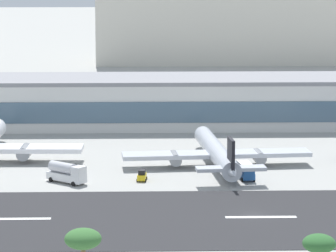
{
  "coord_description": "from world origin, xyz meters",
  "views": [
    {
      "loc": [
        -18.49,
        -152.11,
        42.7
      ],
      "look_at": [
        -13.37,
        41.83,
        7.89
      ],
      "focal_mm": 99.41,
      "sensor_mm": 36.0,
      "label": 1
    }
  ],
  "objects_px": {
    "service_fuel_truck_0": "(67,173)",
    "service_baggage_tug_2": "(142,175)",
    "airliner_black_tail_gate_1": "(217,154)",
    "palm_tree_2": "(83,242)",
    "palm_tree_0": "(319,247)",
    "service_box_truck_1": "(246,170)",
    "distant_hotel_block": "(234,20)",
    "terminal_building": "(192,101)"
  },
  "relations": [
    {
      "from": "distant_hotel_block",
      "to": "palm_tree_0",
      "type": "relative_size",
      "value": 9.77
    },
    {
      "from": "service_box_truck_1",
      "to": "palm_tree_0",
      "type": "height_order",
      "value": "palm_tree_0"
    },
    {
      "from": "airliner_black_tail_gate_1",
      "to": "palm_tree_2",
      "type": "bearing_deg",
      "value": 160.7
    },
    {
      "from": "service_fuel_truck_0",
      "to": "service_box_truck_1",
      "type": "xyz_separation_m",
      "value": [
        35.03,
        1.96,
        -0.24
      ]
    },
    {
      "from": "palm_tree_0",
      "to": "service_box_truck_1",
      "type": "bearing_deg",
      "value": 90.05
    },
    {
      "from": "terminal_building",
      "to": "service_fuel_truck_0",
      "type": "height_order",
      "value": "terminal_building"
    },
    {
      "from": "distant_hotel_block",
      "to": "palm_tree_0",
      "type": "distance_m",
      "value": 287.01
    },
    {
      "from": "service_baggage_tug_2",
      "to": "palm_tree_2",
      "type": "distance_m",
      "value": 74.78
    },
    {
      "from": "terminal_building",
      "to": "service_baggage_tug_2",
      "type": "relative_size",
      "value": 54.38
    },
    {
      "from": "palm_tree_0",
      "to": "service_baggage_tug_2",
      "type": "bearing_deg",
      "value": 105.22
    },
    {
      "from": "terminal_building",
      "to": "palm_tree_0",
      "type": "bearing_deg",
      "value": -86.86
    },
    {
      "from": "service_baggage_tug_2",
      "to": "terminal_building",
      "type": "bearing_deg",
      "value": 173.76
    },
    {
      "from": "service_box_truck_1",
      "to": "palm_tree_0",
      "type": "xyz_separation_m",
      "value": [
        0.06,
        -75.98,
        8.37
      ]
    },
    {
      "from": "distant_hotel_block",
      "to": "service_box_truck_1",
      "type": "bearing_deg",
      "value": -94.82
    },
    {
      "from": "airliner_black_tail_gate_1",
      "to": "service_baggage_tug_2",
      "type": "bearing_deg",
      "value": 121.48
    },
    {
      "from": "airliner_black_tail_gate_1",
      "to": "palm_tree_2",
      "type": "distance_m",
      "value": 88.53
    },
    {
      "from": "service_fuel_truck_0",
      "to": "palm_tree_0",
      "type": "xyz_separation_m",
      "value": [
        35.1,
        -74.02,
        8.13
      ]
    },
    {
      "from": "service_fuel_truck_0",
      "to": "palm_tree_2",
      "type": "height_order",
      "value": "palm_tree_2"
    },
    {
      "from": "terminal_building",
      "to": "palm_tree_2",
      "type": "distance_m",
      "value": 137.31
    },
    {
      "from": "terminal_building",
      "to": "service_fuel_truck_0",
      "type": "bearing_deg",
      "value": -113.53
    },
    {
      "from": "airliner_black_tail_gate_1",
      "to": "service_baggage_tug_2",
      "type": "relative_size",
      "value": 13.22
    },
    {
      "from": "service_box_truck_1",
      "to": "palm_tree_0",
      "type": "relative_size",
      "value": 0.54
    },
    {
      "from": "service_box_truck_1",
      "to": "service_fuel_truck_0",
      "type": "bearing_deg",
      "value": -95.46
    },
    {
      "from": "service_fuel_truck_0",
      "to": "service_box_truck_1",
      "type": "distance_m",
      "value": 35.09
    },
    {
      "from": "distant_hotel_block",
      "to": "service_fuel_truck_0",
      "type": "xyz_separation_m",
      "value": [
        -52.78,
        -212.34,
        -15.69
      ]
    },
    {
      "from": "service_baggage_tug_2",
      "to": "service_fuel_truck_0",
      "type": "bearing_deg",
      "value": -79.28
    },
    {
      "from": "palm_tree_2",
      "to": "service_baggage_tug_2",
      "type": "bearing_deg",
      "value": 84.85
    },
    {
      "from": "terminal_building",
      "to": "palm_tree_2",
      "type": "bearing_deg",
      "value": -98.22
    },
    {
      "from": "terminal_building",
      "to": "service_baggage_tug_2",
      "type": "xyz_separation_m",
      "value": [
        -12.96,
        -61.96,
        -5.3
      ]
    },
    {
      "from": "airliner_black_tail_gate_1",
      "to": "service_fuel_truck_0",
      "type": "relative_size",
      "value": 5.35
    },
    {
      "from": "airliner_black_tail_gate_1",
      "to": "service_baggage_tug_2",
      "type": "distance_m",
      "value": 19.52
    },
    {
      "from": "service_fuel_truck_0",
      "to": "service_baggage_tug_2",
      "type": "distance_m",
      "value": 14.69
    },
    {
      "from": "terminal_building",
      "to": "service_box_truck_1",
      "type": "xyz_separation_m",
      "value": [
        7.47,
        -61.32,
        -4.56
      ]
    },
    {
      "from": "service_fuel_truck_0",
      "to": "palm_tree_0",
      "type": "height_order",
      "value": "palm_tree_0"
    },
    {
      "from": "distant_hotel_block",
      "to": "service_fuel_truck_0",
      "type": "height_order",
      "value": "distant_hotel_block"
    },
    {
      "from": "distant_hotel_block",
      "to": "airliner_black_tail_gate_1",
      "type": "bearing_deg",
      "value": -96.43
    },
    {
      "from": "terminal_building",
      "to": "airliner_black_tail_gate_1",
      "type": "height_order",
      "value": "terminal_building"
    },
    {
      "from": "terminal_building",
      "to": "service_box_truck_1",
      "type": "distance_m",
      "value": 61.94
    },
    {
      "from": "service_fuel_truck_0",
      "to": "airliner_black_tail_gate_1",
      "type": "bearing_deg",
      "value": 61.54
    },
    {
      "from": "terminal_building",
      "to": "service_box_truck_1",
      "type": "bearing_deg",
      "value": -83.05
    },
    {
      "from": "distant_hotel_block",
      "to": "airliner_black_tail_gate_1",
      "type": "relative_size",
      "value": 2.58
    },
    {
      "from": "distant_hotel_block",
      "to": "airliner_black_tail_gate_1",
      "type": "height_order",
      "value": "distant_hotel_block"
    }
  ]
}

